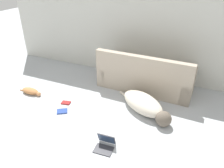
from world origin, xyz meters
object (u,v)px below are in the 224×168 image
dog (145,105)px  book_blue (62,111)px  couch (145,77)px  cat (31,91)px  book_red (66,103)px  laptop_open (105,143)px

dog → book_blue: bearing=-122.5°
couch → cat: bearing=30.5°
cat → book_red: 0.91m
couch → cat: couch is taller
laptop_open → book_red: (-1.26, 0.77, -0.06)m
cat → couch: bearing=31.0°
dog → book_red: size_ratio=6.57×
couch → dog: couch is taller
cat → laptop_open: (2.17, -0.77, 0.01)m
book_red → book_blue: 0.29m
book_blue → couch: bearing=51.8°
cat → book_blue: size_ratio=2.43×
cat → book_red: cat is taller
cat → laptop_open: 2.30m
couch → dog: bearing=108.4°
couch → laptop_open: 2.01m
laptop_open → book_blue: laptop_open is taller
book_red → book_blue: same height
book_red → book_blue: (0.10, -0.27, 0.00)m
book_blue → cat: bearing=164.4°
book_blue → dog: bearing=24.5°
dog → book_blue: size_ratio=5.24×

